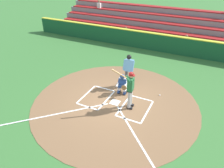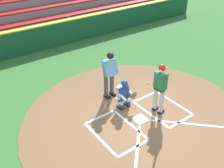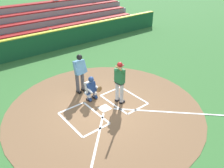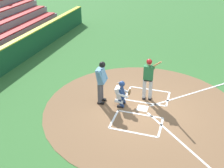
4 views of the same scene
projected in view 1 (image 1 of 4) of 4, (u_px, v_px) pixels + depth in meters
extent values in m
plane|color=#387033|center=(115.00, 103.00, 10.38)|extent=(120.00, 120.00, 0.00)
cylinder|color=brown|center=(115.00, 102.00, 10.38)|extent=(8.00, 8.00, 0.01)
cube|color=white|center=(115.00, 102.00, 10.37)|extent=(0.44, 0.44, 0.01)
cube|color=white|center=(142.00, 98.00, 10.67)|extent=(1.20, 0.08, 0.01)
cube|color=white|center=(128.00, 119.00, 9.28)|extent=(1.20, 0.08, 0.01)
cube|color=white|center=(123.00, 105.00, 10.20)|extent=(0.08, 1.80, 0.01)
cube|color=white|center=(147.00, 112.00, 9.75)|extent=(0.08, 1.80, 0.01)
cube|color=white|center=(105.00, 88.00, 11.46)|extent=(1.20, 0.08, 0.01)
cube|color=white|center=(87.00, 107.00, 10.08)|extent=(1.20, 0.08, 0.01)
cube|color=white|center=(107.00, 100.00, 10.54)|extent=(0.08, 1.80, 0.01)
cube|color=white|center=(86.00, 94.00, 11.00)|extent=(0.08, 1.80, 0.01)
cube|color=white|center=(53.00, 115.00, 9.55)|extent=(3.73, 3.73, 0.01)
cube|color=white|center=(141.00, 146.00, 7.96)|extent=(3.73, 3.73, 0.01)
cylinder|color=#BCBCBC|center=(131.00, 97.00, 9.92)|extent=(0.15, 0.15, 0.84)
cube|color=black|center=(131.00, 105.00, 10.14)|extent=(0.27, 0.15, 0.09)
cylinder|color=#BCBCBC|center=(129.00, 100.00, 9.71)|extent=(0.15, 0.15, 0.84)
cube|color=black|center=(130.00, 108.00, 9.93)|extent=(0.27, 0.15, 0.09)
cube|color=black|center=(130.00, 90.00, 9.57)|extent=(0.26, 0.36, 0.10)
cube|color=#236638|center=(131.00, 84.00, 9.41)|extent=(0.28, 0.42, 0.60)
sphere|color=tan|center=(132.00, 76.00, 9.20)|extent=(0.21, 0.21, 0.21)
sphere|color=maroon|center=(131.00, 74.00, 9.17)|extent=(0.23, 0.23, 0.23)
cube|color=maroon|center=(134.00, 76.00, 9.15)|extent=(0.13, 0.18, 0.02)
cylinder|color=#236638|center=(130.00, 78.00, 9.30)|extent=(0.44, 0.14, 0.21)
cylinder|color=#236638|center=(129.00, 80.00, 9.13)|extent=(0.27, 0.12, 0.29)
cylinder|color=#AD7F4C|center=(120.00, 74.00, 8.97)|extent=(0.65, 0.43, 0.53)
cylinder|color=#AD7F4C|center=(128.00, 79.00, 9.12)|extent=(0.10, 0.10, 0.08)
cube|color=black|center=(125.00, 93.00, 11.01)|extent=(0.14, 0.27, 0.09)
cube|color=navy|center=(125.00, 91.00, 10.90)|extent=(0.14, 0.25, 0.37)
cylinder|color=silver|center=(125.00, 89.00, 10.94)|extent=(0.17, 0.37, 0.21)
cube|color=black|center=(119.00, 92.00, 11.11)|extent=(0.14, 0.27, 0.09)
cube|color=navy|center=(119.00, 90.00, 11.00)|extent=(0.14, 0.25, 0.37)
cylinder|color=silver|center=(120.00, 88.00, 11.04)|extent=(0.17, 0.37, 0.21)
cube|color=silver|center=(123.00, 82.00, 10.82)|extent=(0.42, 0.38, 0.52)
cube|color=navy|center=(122.00, 83.00, 10.73)|extent=(0.43, 0.25, 0.46)
sphere|color=beige|center=(122.00, 77.00, 10.58)|extent=(0.21, 0.21, 0.21)
sphere|color=navy|center=(122.00, 77.00, 10.55)|extent=(0.24, 0.24, 0.24)
cylinder|color=silver|center=(125.00, 85.00, 10.63)|extent=(0.12, 0.45, 0.20)
cylinder|color=silver|center=(118.00, 84.00, 10.76)|extent=(0.12, 0.45, 0.20)
ellipsoid|color=brown|center=(124.00, 88.00, 10.49)|extent=(0.29, 0.12, 0.28)
cylinder|color=#4C4C51|center=(131.00, 78.00, 11.46)|extent=(0.16, 0.16, 0.86)
cube|color=black|center=(130.00, 86.00, 11.66)|extent=(0.14, 0.29, 0.09)
cylinder|color=#4C4C51|center=(126.00, 77.00, 11.56)|extent=(0.16, 0.16, 0.86)
cube|color=black|center=(126.00, 85.00, 11.76)|extent=(0.14, 0.29, 0.09)
cube|color=#5B8EB7|center=(129.00, 65.00, 11.10)|extent=(0.46, 0.38, 0.66)
sphere|color=#9E7051|center=(129.00, 57.00, 10.83)|extent=(0.22, 0.22, 0.22)
sphere|color=black|center=(129.00, 57.00, 10.80)|extent=(0.25, 0.25, 0.25)
cylinder|color=#5B8EB7|center=(133.00, 66.00, 10.94)|extent=(0.11, 0.29, 0.56)
cylinder|color=#5B8EB7|center=(124.00, 65.00, 11.10)|extent=(0.11, 0.29, 0.56)
sphere|color=white|center=(160.00, 95.00, 10.87)|extent=(0.07, 0.07, 0.07)
cube|color=#19512D|center=(158.00, 43.00, 15.83)|extent=(22.00, 0.36, 1.25)
cube|color=yellow|center=(159.00, 34.00, 15.50)|extent=(22.00, 0.32, 0.06)
cube|color=gray|center=(161.00, 43.00, 16.83)|extent=(20.00, 0.85, 0.45)
cube|color=maroon|center=(162.00, 40.00, 16.69)|extent=(19.60, 0.72, 0.08)
cube|color=gray|center=(164.00, 38.00, 17.37)|extent=(20.00, 0.85, 0.90)
cube|color=maroon|center=(165.00, 32.00, 17.11)|extent=(19.60, 0.72, 0.08)
cube|color=gray|center=(167.00, 32.00, 17.90)|extent=(20.00, 0.85, 1.35)
cube|color=maroon|center=(168.00, 23.00, 17.54)|extent=(19.60, 0.72, 0.08)
cube|color=gray|center=(170.00, 27.00, 18.44)|extent=(20.00, 0.85, 1.80)
cube|color=maroon|center=(171.00, 16.00, 17.96)|extent=(19.60, 0.72, 0.08)
cube|color=gray|center=(172.00, 22.00, 18.98)|extent=(20.00, 0.85, 2.25)
cube|color=maroon|center=(174.00, 8.00, 18.38)|extent=(19.60, 0.72, 0.08)
cube|color=#2D844C|center=(186.00, 41.00, 15.83)|extent=(0.36, 0.22, 0.46)
sphere|color=#9E7051|center=(187.00, 36.00, 15.65)|extent=(0.20, 0.20, 0.20)
cube|color=white|center=(126.00, 32.00, 17.67)|extent=(0.36, 0.22, 0.46)
sphere|color=brown|center=(126.00, 28.00, 17.50)|extent=(0.20, 0.20, 0.20)
cube|color=white|center=(99.00, 5.00, 20.42)|extent=(0.36, 0.22, 0.46)
sphere|color=brown|center=(99.00, 2.00, 20.24)|extent=(0.20, 0.20, 0.20)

